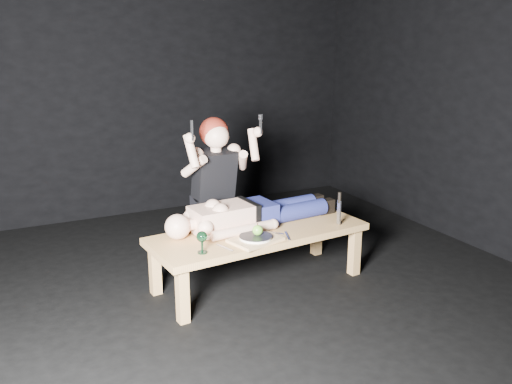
# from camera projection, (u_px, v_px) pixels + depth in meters

# --- Properties ---
(ground) EXTENTS (5.00, 5.00, 0.00)m
(ground) POSITION_uv_depth(u_px,v_px,m) (235.00, 303.00, 4.02)
(ground) COLOR black
(ground) RESTS_ON ground
(back_wall) EXTENTS (5.00, 0.00, 5.00)m
(back_wall) POSITION_uv_depth(u_px,v_px,m) (138.00, 77.00, 5.77)
(back_wall) COLOR black
(back_wall) RESTS_ON ground
(table) EXTENTS (1.76, 0.79, 0.45)m
(table) POSITION_uv_depth(u_px,v_px,m) (259.00, 257.00, 4.30)
(table) COLOR tan
(table) RESTS_ON ground
(lying_man) EXTENTS (1.64, 0.63, 0.25)m
(lying_man) POSITION_uv_depth(u_px,v_px,m) (255.00, 210.00, 4.35)
(lying_man) COLOR beige
(lying_man) RESTS_ON table
(kneeling_woman) EXTENTS (0.74, 0.83, 1.33)m
(kneeling_woman) POSITION_uv_depth(u_px,v_px,m) (210.00, 190.00, 4.56)
(kneeling_woman) COLOR black
(kneeling_woman) RESTS_ON ground
(serving_tray) EXTENTS (0.42, 0.35, 0.02)m
(serving_tray) POSITION_uv_depth(u_px,v_px,m) (256.00, 240.00, 4.01)
(serving_tray) COLOR tan
(serving_tray) RESTS_ON table
(plate) EXTENTS (0.30, 0.30, 0.02)m
(plate) POSITION_uv_depth(u_px,v_px,m) (256.00, 237.00, 4.00)
(plate) COLOR white
(plate) RESTS_ON serving_tray
(apple) EXTENTS (0.08, 0.08, 0.08)m
(apple) POSITION_uv_depth(u_px,v_px,m) (258.00, 230.00, 4.01)
(apple) COLOR #59AB20
(apple) RESTS_ON plate
(goblet) EXTENTS (0.08, 0.08, 0.16)m
(goblet) POSITION_uv_depth(u_px,v_px,m) (202.00, 242.00, 3.77)
(goblet) COLOR black
(goblet) RESTS_ON table
(fork_flat) EXTENTS (0.07, 0.18, 0.01)m
(fork_flat) POSITION_uv_depth(u_px,v_px,m) (225.00, 248.00, 3.88)
(fork_flat) COLOR #B2B2B7
(fork_flat) RESTS_ON table
(knife_flat) EXTENTS (0.08, 0.18, 0.01)m
(knife_flat) POSITION_uv_depth(u_px,v_px,m) (287.00, 236.00, 4.11)
(knife_flat) COLOR #B2B2B7
(knife_flat) RESTS_ON table
(spoon_flat) EXTENTS (0.12, 0.16, 0.01)m
(spoon_flat) POSITION_uv_depth(u_px,v_px,m) (273.00, 232.00, 4.18)
(spoon_flat) COLOR #B2B2B7
(spoon_flat) RESTS_ON table
(carving_knife) EXTENTS (0.04, 0.04, 0.28)m
(carving_knife) POSITION_uv_depth(u_px,v_px,m) (339.00, 209.00, 4.32)
(carving_knife) COLOR #B2B2B7
(carving_knife) RESTS_ON table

